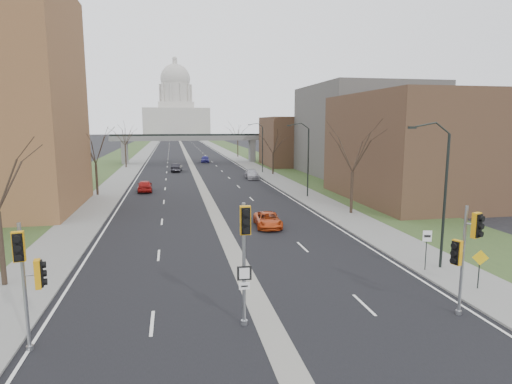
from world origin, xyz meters
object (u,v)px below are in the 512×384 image
object	(u,v)px
signal_pole_median	(245,243)
car_right_mid	(252,174)
car_right_near	(268,220)
car_right_far	(205,159)
car_left_near	(145,186)
warning_sign	(480,264)
speed_limit_sign	(427,243)
signal_pole_left	(28,269)
signal_pole_right	(465,246)
car_left_far	(177,167)

from	to	relation	value
signal_pole_median	car_right_mid	xyz separation A→B (m)	(9.52, 49.48, -3.09)
car_right_near	car_right_far	world-z (taller)	car_right_far
car_left_near	warning_sign	bearing A→B (deg)	114.69
signal_pole_median	speed_limit_sign	world-z (taller)	signal_pole_median
car_left_near	car_right_near	world-z (taller)	car_left_near
car_right_mid	signal_pole_left	bearing A→B (deg)	-107.41
signal_pole_right	car_right_far	bearing A→B (deg)	73.29
car_right_mid	car_right_far	distance (m)	31.03
car_right_far	warning_sign	bearing A→B (deg)	-78.83
warning_sign	car_left_near	world-z (taller)	warning_sign
car_right_far	car_right_near	bearing A→B (deg)	-84.40
signal_pole_left	signal_pole_right	bearing A→B (deg)	-11.91
signal_pole_left	car_left_near	size ratio (longest dim) A/B	1.12
car_left_near	car_right_far	distance (m)	42.20
car_right_near	car_right_far	bearing A→B (deg)	94.46
warning_sign	car_left_near	xyz separation A→B (m)	(-19.19, 37.55, -0.70)
signal_pole_median	car_right_mid	bearing A→B (deg)	81.13
speed_limit_sign	warning_sign	bearing A→B (deg)	-55.81
signal_pole_right	car_left_far	size ratio (longest dim) A/B	1.11
signal_pole_left	signal_pole_right	world-z (taller)	signal_pole_right
signal_pole_right	warning_sign	xyz separation A→B (m)	(2.95, 2.60, -1.86)
signal_pole_left	car_left_far	size ratio (longest dim) A/B	1.10
signal_pole_left	car_left_near	xyz separation A→B (m)	(1.83, 39.67, -2.55)
signal_pole_right	car_left_far	bearing A→B (deg)	80.20
signal_pole_left	speed_limit_sign	distance (m)	20.69
warning_sign	car_left_near	bearing A→B (deg)	138.91
signal_pole_median	warning_sign	xyz separation A→B (m)	(12.72, 1.76, -2.30)
warning_sign	car_right_far	distance (m)	78.77
speed_limit_sign	warning_sign	xyz separation A→B (m)	(1.07, -3.15, -0.29)
signal_pole_left	signal_pole_right	xyz separation A→B (m)	(18.07, -0.48, 0.02)
car_left_near	signal_pole_median	bearing A→B (deg)	96.96
car_right_near	car_right_far	distance (m)	62.50
signal_pole_right	car_left_far	world-z (taller)	signal_pole_right
signal_pole_left	car_left_near	bearing A→B (deg)	76.97
signal_pole_right	car_right_mid	world-z (taller)	signal_pole_right
signal_pole_median	car_right_far	distance (m)	80.27
warning_sign	car_left_far	world-z (taller)	warning_sign
signal_pole_left	car_right_mid	xyz separation A→B (m)	(17.82, 49.84, -2.63)
signal_pole_median	car_left_near	distance (m)	39.95
signal_pole_median	car_left_far	xyz separation A→B (m)	(-2.15, 62.21, -3.02)
car_left_near	car_right_mid	xyz separation A→B (m)	(15.99, 10.17, -0.08)
signal_pole_median	warning_sign	distance (m)	13.05
signal_pole_median	car_right_far	bearing A→B (deg)	88.87
car_left_near	car_right_near	distance (m)	24.54
car_left_near	car_left_far	size ratio (longest dim) A/B	0.98
signal_pole_left	car_right_far	distance (m)	81.48
car_right_mid	signal_pole_median	bearing A→B (deg)	-98.63
signal_pole_median	signal_pole_right	world-z (taller)	signal_pole_median
signal_pole_median	speed_limit_sign	distance (m)	12.81
car_right_near	signal_pole_left	bearing A→B (deg)	-122.43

